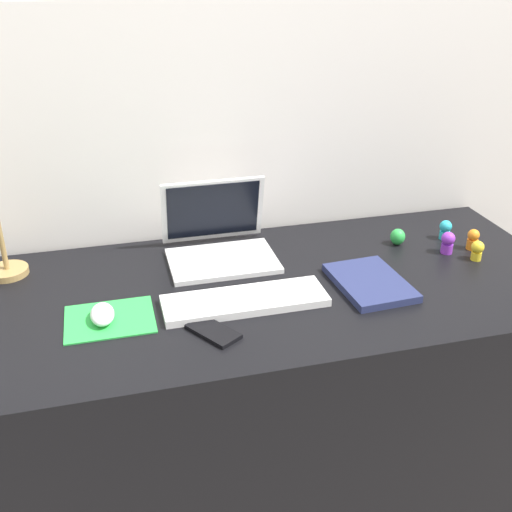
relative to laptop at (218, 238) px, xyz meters
name	(u,v)px	position (x,y,z in m)	size (l,w,h in m)	color
ground_plane	(268,488)	(0.09, -0.21, -0.79)	(6.00, 6.00, 0.00)	slate
back_wall	(236,235)	(0.09, 0.19, -0.08)	(2.83, 0.05, 1.42)	silver
desk	(269,396)	(0.09, -0.21, -0.42)	(1.63, 0.72, 0.74)	black
laptop	(218,238)	(0.00, 0.00, 0.00)	(0.30, 0.26, 0.21)	white
keyboard	(245,301)	(0.01, -0.29, -0.04)	(0.41, 0.13, 0.02)	white
mousepad	(110,319)	(-0.32, -0.28, -0.05)	(0.21, 0.17, 0.00)	green
mouse	(102,314)	(-0.34, -0.28, -0.03)	(0.06, 0.10, 0.03)	white
cell_phone	(213,331)	(-0.09, -0.40, -0.05)	(0.06, 0.13, 0.01)	black
notebook_pad	(370,283)	(0.35, -0.28, -0.04)	(0.17, 0.24, 0.02)	navy
toy_figurine_orange	(473,239)	(0.73, -0.15, -0.02)	(0.03, 0.03, 0.06)	orange
toy_figurine_yellow	(477,250)	(0.70, -0.22, -0.02)	(0.04, 0.04, 0.06)	yellow
toy_figurine_cyan	(445,229)	(0.69, -0.07, -0.02)	(0.04, 0.04, 0.06)	#28B7CC
toy_figurine_green	(398,237)	(0.53, -0.07, -0.03)	(0.04, 0.04, 0.05)	green
toy_figurine_purple	(448,242)	(0.65, -0.16, -0.02)	(0.04, 0.04, 0.07)	purple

